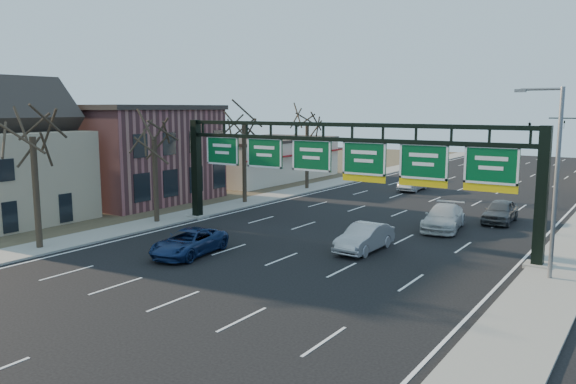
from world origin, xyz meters
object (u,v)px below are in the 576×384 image
Objects in this scene: sign_gantry at (339,164)px; car_silver_sedan at (365,238)px; car_blue_suv at (189,242)px; car_white_wagon at (444,217)px.

sign_gantry reaches higher than car_silver_sedan.
car_blue_suv is (-4.92, -8.12, -3.92)m from sign_gantry.
car_silver_sedan reaches higher than car_blue_suv.
car_blue_suv is 1.09× the size of car_silver_sedan.
car_blue_suv is at bearing -139.76° from car_silver_sedan.
car_white_wagon is at bearing 78.59° from car_silver_sedan.
car_blue_suv is at bearing -121.23° from sign_gantry.
sign_gantry is 4.84× the size of car_blue_suv.
car_silver_sedan is at bearing -34.99° from sign_gantry.
car_silver_sedan is 0.84× the size of car_white_wagon.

